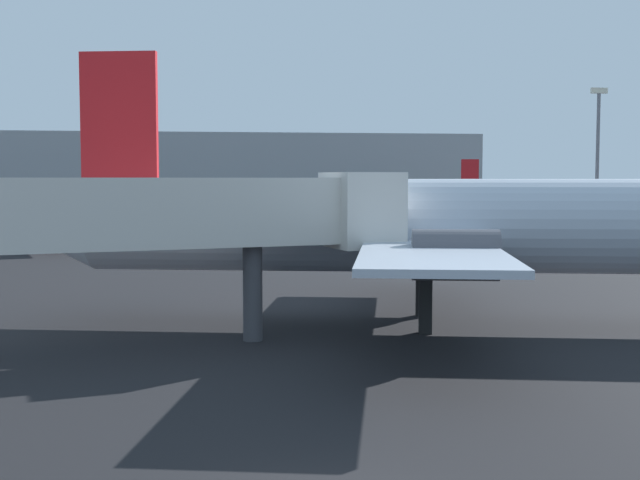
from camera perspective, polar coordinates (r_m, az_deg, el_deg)
airplane_at_gate at (r=33.25m, az=9.20°, el=0.93°), size 37.50×24.54×10.89m
airplane_distant at (r=75.90m, az=-16.96°, el=2.17°), size 30.09×19.87×9.75m
airplane_far_left at (r=112.14m, az=14.52°, el=2.45°), size 25.38×22.26×8.30m
jet_bridge at (r=28.51m, az=-15.35°, el=1.54°), size 23.87×8.00×6.03m
light_mast_right at (r=126.07m, az=18.46°, el=6.18°), size 2.40×0.50×18.69m
terminal_building at (r=143.07m, az=-7.23°, el=4.49°), size 87.40×20.78×13.14m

